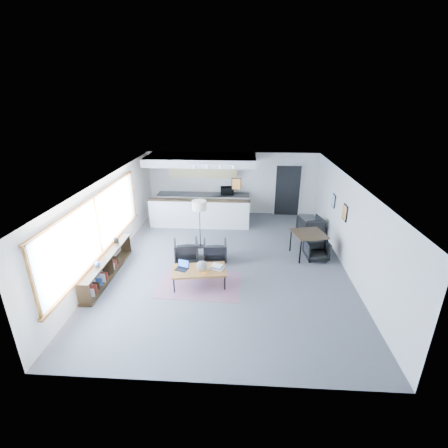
# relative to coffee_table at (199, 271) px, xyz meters

# --- Properties ---
(room) EXTENTS (7.02, 9.02, 2.62)m
(room) POSITION_rel_coffee_table_xyz_m (0.67, 1.30, 0.87)
(room) COLOR #4C4C4E
(room) RESTS_ON ground
(window) EXTENTS (0.10, 5.95, 1.66)m
(window) POSITION_rel_coffee_table_xyz_m (-2.79, 0.40, 1.02)
(window) COLOR #8CBFFF
(window) RESTS_ON room
(console) EXTENTS (0.35, 3.00, 0.80)m
(console) POSITION_rel_coffee_table_xyz_m (-2.63, 0.25, -0.10)
(console) COLOR black
(console) RESTS_ON floor
(kitchenette) EXTENTS (4.20, 1.96, 2.60)m
(kitchenette) POSITION_rel_coffee_table_xyz_m (-0.53, 5.00, 0.95)
(kitchenette) COLOR white
(kitchenette) RESTS_ON floor
(doorway) EXTENTS (1.10, 0.12, 2.15)m
(doorway) POSITION_rel_coffee_table_xyz_m (2.97, 5.72, 0.64)
(doorway) COLOR black
(doorway) RESTS_ON room
(track_light) EXTENTS (1.60, 0.07, 0.15)m
(track_light) POSITION_rel_coffee_table_xyz_m (0.08, 3.50, 2.10)
(track_light) COLOR silver
(track_light) RESTS_ON room
(wall_art_lower) EXTENTS (0.03, 0.38, 0.48)m
(wall_art_lower) POSITION_rel_coffee_table_xyz_m (4.14, 1.70, 1.12)
(wall_art_lower) COLOR black
(wall_art_lower) RESTS_ON room
(wall_art_upper) EXTENTS (0.03, 0.34, 0.44)m
(wall_art_upper) POSITION_rel_coffee_table_xyz_m (4.14, 3.00, 1.07)
(wall_art_upper) COLOR black
(wall_art_upper) RESTS_ON room
(kilim_rug) EXTENTS (2.28, 1.60, 0.01)m
(kilim_rug) POSITION_rel_coffee_table_xyz_m (-0.00, -0.00, -0.42)
(kilim_rug) COLOR brown
(kilim_rug) RESTS_ON floor
(coffee_table) EXTENTS (1.53, 0.98, 0.47)m
(coffee_table) POSITION_rel_coffee_table_xyz_m (0.00, 0.00, 0.00)
(coffee_table) COLOR brown
(coffee_table) RESTS_ON floor
(laptop) EXTENTS (0.39, 0.36, 0.23)m
(laptop) POSITION_rel_coffee_table_xyz_m (-0.44, 0.02, 0.10)
(laptop) COLOR black
(laptop) RESTS_ON coffee_table
(ceramic_pot) EXTENTS (0.28, 0.28, 0.28)m
(ceramic_pot) POSITION_rel_coffee_table_xyz_m (0.08, -0.04, 0.17)
(ceramic_pot) COLOR gray
(ceramic_pot) RESTS_ON coffee_table
(book_stack) EXTENTS (0.40, 0.36, 0.10)m
(book_stack) POSITION_rel_coffee_table_xyz_m (0.48, 0.08, 0.08)
(book_stack) COLOR silver
(book_stack) RESTS_ON coffee_table
(coaster) EXTENTS (0.14, 0.14, 0.01)m
(coaster) POSITION_rel_coffee_table_xyz_m (0.15, -0.18, 0.04)
(coaster) COLOR #E5590C
(coaster) RESTS_ON coffee_table
(armchair_left) EXTENTS (0.83, 0.80, 0.73)m
(armchair_left) POSITION_rel_coffee_table_xyz_m (-0.58, 1.34, -0.06)
(armchair_left) COLOR black
(armchair_left) RESTS_ON floor
(armchair_right) EXTENTS (0.75, 0.71, 0.72)m
(armchair_right) POSITION_rel_coffee_table_xyz_m (0.31, 1.38, -0.07)
(armchair_right) COLOR black
(armchair_right) RESTS_ON floor
(floor_lamp) EXTENTS (0.56, 0.56, 1.63)m
(floor_lamp) POSITION_rel_coffee_table_xyz_m (-0.27, 2.32, 0.99)
(floor_lamp) COLOR black
(floor_lamp) RESTS_ON floor
(dining_table) EXTENTS (1.12, 1.12, 0.79)m
(dining_table) POSITION_rel_coffee_table_xyz_m (3.20, 1.87, 0.29)
(dining_table) COLOR black
(dining_table) RESTS_ON floor
(dining_chair_near) EXTENTS (0.63, 0.60, 0.59)m
(dining_chair_near) POSITION_rel_coffee_table_xyz_m (3.44, 1.70, -0.13)
(dining_chair_near) COLOR black
(dining_chair_near) RESTS_ON floor
(dining_chair_far) EXTENTS (0.80, 0.77, 0.68)m
(dining_chair_far) POSITION_rel_coffee_table_xyz_m (3.57, 3.43, -0.09)
(dining_chair_far) COLOR black
(dining_chair_far) RESTS_ON floor
(microwave) EXTENTS (0.56, 0.34, 0.36)m
(microwave) POSITION_rel_coffee_table_xyz_m (0.46, 5.45, 0.68)
(microwave) COLOR black
(microwave) RESTS_ON kitchenette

